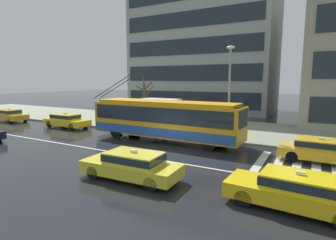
{
  "coord_description": "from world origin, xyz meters",
  "views": [
    {
      "loc": [
        8.31,
        -13.77,
        4.48
      ],
      "look_at": [
        -0.96,
        2.92,
        1.61
      ],
      "focal_mm": 28.74,
      "sensor_mm": 36.0,
      "label": 1
    }
  ],
  "objects_px": {
    "street_lamp": "(229,85)",
    "taxi_ahead_of_bus": "(323,150)",
    "taxi_far_behind": "(10,115)",
    "bus_shelter": "(161,106)",
    "trolleybus": "(165,119)",
    "pedestrian_approaching_curb": "(156,118)",
    "street_tree_bare": "(145,100)",
    "taxi_oncoming_near": "(132,164)",
    "pedestrian_at_shelter": "(165,113)",
    "taxi_queued_behind_bus": "(66,120)",
    "pedestrian_walking_past": "(193,112)",
    "taxi_oncoming_far": "(296,190)"
  },
  "relations": [
    {
      "from": "taxi_ahead_of_bus",
      "to": "taxi_oncoming_far",
      "type": "height_order",
      "value": "same"
    },
    {
      "from": "taxi_queued_behind_bus",
      "to": "pedestrian_walking_past",
      "type": "distance_m",
      "value": 11.96
    },
    {
      "from": "taxi_ahead_of_bus",
      "to": "street_tree_bare",
      "type": "relative_size",
      "value": 1.01
    },
    {
      "from": "pedestrian_at_shelter",
      "to": "taxi_queued_behind_bus",
      "type": "bearing_deg",
      "value": -169.74
    },
    {
      "from": "taxi_oncoming_far",
      "to": "pedestrian_walking_past",
      "type": "bearing_deg",
      "value": 128.06
    },
    {
      "from": "taxi_queued_behind_bus",
      "to": "pedestrian_walking_past",
      "type": "height_order",
      "value": "pedestrian_walking_past"
    },
    {
      "from": "taxi_oncoming_far",
      "to": "taxi_oncoming_near",
      "type": "distance_m",
      "value": 6.68
    },
    {
      "from": "taxi_queued_behind_bus",
      "to": "trolleybus",
      "type": "bearing_deg",
      "value": -1.84
    },
    {
      "from": "taxi_queued_behind_bus",
      "to": "bus_shelter",
      "type": "distance_m",
      "value": 9.21
    },
    {
      "from": "trolleybus",
      "to": "street_lamp",
      "type": "xyz_separation_m",
      "value": [
        4.12,
        2.08,
        2.48
      ]
    },
    {
      "from": "taxi_queued_behind_bus",
      "to": "taxi_far_behind",
      "type": "height_order",
      "value": "same"
    },
    {
      "from": "taxi_far_behind",
      "to": "pedestrian_at_shelter",
      "type": "height_order",
      "value": "pedestrian_at_shelter"
    },
    {
      "from": "trolleybus",
      "to": "taxi_oncoming_far",
      "type": "relative_size",
      "value": 2.68
    },
    {
      "from": "taxi_queued_behind_bus",
      "to": "pedestrian_at_shelter",
      "type": "distance_m",
      "value": 9.98
    },
    {
      "from": "trolleybus",
      "to": "street_tree_bare",
      "type": "xyz_separation_m",
      "value": [
        -5.16,
        5.0,
        0.89
      ]
    },
    {
      "from": "taxi_oncoming_far",
      "to": "pedestrian_approaching_curb",
      "type": "xyz_separation_m",
      "value": [
        -11.95,
        10.16,
        0.41
      ]
    },
    {
      "from": "bus_shelter",
      "to": "pedestrian_at_shelter",
      "type": "relative_size",
      "value": 1.77
    },
    {
      "from": "street_tree_bare",
      "to": "trolleybus",
      "type": "bearing_deg",
      "value": -44.11
    },
    {
      "from": "pedestrian_at_shelter",
      "to": "pedestrian_approaching_curb",
      "type": "relative_size",
      "value": 1.21
    },
    {
      "from": "trolleybus",
      "to": "bus_shelter",
      "type": "height_order",
      "value": "trolleybus"
    },
    {
      "from": "taxi_far_behind",
      "to": "bus_shelter",
      "type": "relative_size",
      "value": 1.25
    },
    {
      "from": "pedestrian_approaching_curb",
      "to": "street_tree_bare",
      "type": "relative_size",
      "value": 0.36
    },
    {
      "from": "taxi_oncoming_near",
      "to": "taxi_far_behind",
      "type": "bearing_deg",
      "value": 161.05
    },
    {
      "from": "trolleybus",
      "to": "pedestrian_approaching_curb",
      "type": "height_order",
      "value": "trolleybus"
    },
    {
      "from": "taxi_oncoming_near",
      "to": "trolleybus",
      "type": "bearing_deg",
      "value": 108.91
    },
    {
      "from": "taxi_oncoming_near",
      "to": "street_lamp",
      "type": "xyz_separation_m",
      "value": [
        1.54,
        9.61,
        3.4
      ]
    },
    {
      "from": "taxi_queued_behind_bus",
      "to": "taxi_far_behind",
      "type": "bearing_deg",
      "value": -178.19
    },
    {
      "from": "taxi_far_behind",
      "to": "pedestrian_walking_past",
      "type": "bearing_deg",
      "value": 12.41
    },
    {
      "from": "taxi_queued_behind_bus",
      "to": "pedestrian_approaching_curb",
      "type": "bearing_deg",
      "value": 18.47
    },
    {
      "from": "taxi_oncoming_far",
      "to": "pedestrian_approaching_curb",
      "type": "relative_size",
      "value": 2.83
    },
    {
      "from": "trolleybus",
      "to": "pedestrian_at_shelter",
      "type": "height_order",
      "value": "trolleybus"
    },
    {
      "from": "trolleybus",
      "to": "pedestrian_walking_past",
      "type": "bearing_deg",
      "value": 86.87
    },
    {
      "from": "taxi_far_behind",
      "to": "trolleybus",
      "type": "bearing_deg",
      "value": -0.23
    },
    {
      "from": "taxi_queued_behind_bus",
      "to": "taxi_oncoming_near",
      "type": "distance_m",
      "value": 15.66
    },
    {
      "from": "bus_shelter",
      "to": "street_tree_bare",
      "type": "distance_m",
      "value": 2.89
    },
    {
      "from": "street_tree_bare",
      "to": "taxi_oncoming_near",
      "type": "bearing_deg",
      "value": -58.31
    },
    {
      "from": "pedestrian_walking_past",
      "to": "taxi_oncoming_near",
      "type": "bearing_deg",
      "value": -78.95
    },
    {
      "from": "pedestrian_approaching_curb",
      "to": "taxi_ahead_of_bus",
      "type": "bearing_deg",
      "value": -15.51
    },
    {
      "from": "taxi_far_behind",
      "to": "street_tree_bare",
      "type": "relative_size",
      "value": 0.97
    },
    {
      "from": "taxi_oncoming_far",
      "to": "pedestrian_walking_past",
      "type": "relative_size",
      "value": 2.33
    },
    {
      "from": "trolleybus",
      "to": "street_lamp",
      "type": "bearing_deg",
      "value": 26.77
    },
    {
      "from": "street_tree_bare",
      "to": "taxi_ahead_of_bus",
      "type": "bearing_deg",
      "value": -19.64
    },
    {
      "from": "pedestrian_at_shelter",
      "to": "street_lamp",
      "type": "bearing_deg",
      "value": -0.42
    },
    {
      "from": "street_lamp",
      "to": "taxi_ahead_of_bus",
      "type": "bearing_deg",
      "value": -22.89
    },
    {
      "from": "taxi_ahead_of_bus",
      "to": "street_lamp",
      "type": "relative_size",
      "value": 0.68
    },
    {
      "from": "taxi_oncoming_near",
      "to": "pedestrian_approaching_curb",
      "type": "relative_size",
      "value": 2.84
    },
    {
      "from": "pedestrian_walking_past",
      "to": "bus_shelter",
      "type": "bearing_deg",
      "value": -167.55
    },
    {
      "from": "pedestrian_at_shelter",
      "to": "pedestrian_approaching_curb",
      "type": "xyz_separation_m",
      "value": [
        -1.51,
        0.99,
        -0.67
      ]
    },
    {
      "from": "bus_shelter",
      "to": "pedestrian_walking_past",
      "type": "xyz_separation_m",
      "value": [
        2.79,
        0.62,
        -0.43
      ]
    },
    {
      "from": "pedestrian_approaching_curb",
      "to": "pedestrian_walking_past",
      "type": "distance_m",
      "value": 3.29
    }
  ]
}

